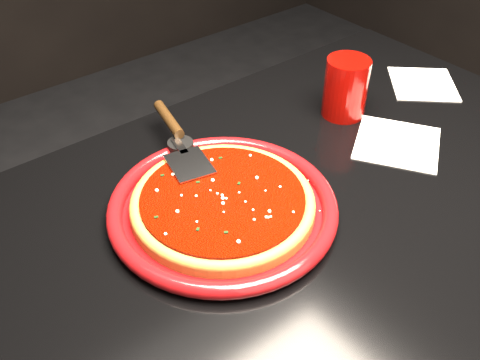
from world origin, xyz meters
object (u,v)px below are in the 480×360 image
(cup, at_px, (346,88))
(plate, at_px, (223,206))
(ramekin, at_px, (181,150))
(pizza_server, at_px, (179,138))
(table, at_px, (300,325))

(cup, bearing_deg, plate, -167.09)
(plate, distance_m, ramekin, 0.17)
(pizza_server, height_order, cup, cup)
(table, xyz_separation_m, pizza_server, (-0.12, 0.23, 0.42))
(pizza_server, bearing_deg, table, -49.32)
(table, height_order, pizza_server, pizza_server)
(plate, bearing_deg, table, -22.58)
(plate, relative_size, pizza_server, 1.32)
(table, bearing_deg, plate, 157.42)
(table, distance_m, pizza_server, 0.50)
(pizza_server, distance_m, ramekin, 0.03)
(cup, xyz_separation_m, ramekin, (-0.35, 0.08, -0.04))
(ramekin, bearing_deg, plate, -100.16)
(plate, height_order, ramekin, ramekin)
(pizza_server, bearing_deg, plate, -86.99)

